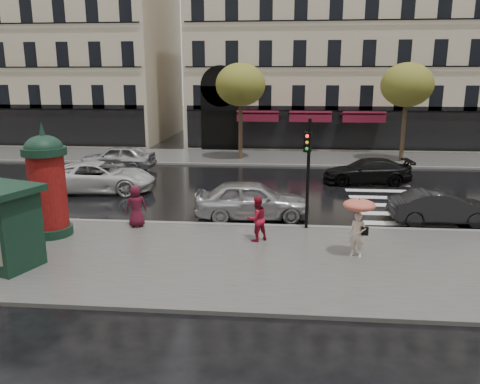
# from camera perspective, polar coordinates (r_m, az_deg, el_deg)

# --- Properties ---
(ground) EXTENTS (160.00, 160.00, 0.00)m
(ground) POSITION_cam_1_polar(r_m,az_deg,el_deg) (15.45, 1.70, -7.83)
(ground) COLOR black
(ground) RESTS_ON ground
(near_sidewalk) EXTENTS (90.00, 7.00, 0.12)m
(near_sidewalk) POSITION_cam_1_polar(r_m,az_deg,el_deg) (14.97, 1.59, -8.33)
(near_sidewalk) COLOR #474744
(near_sidewalk) RESTS_ON ground
(far_sidewalk) EXTENTS (90.00, 6.00, 0.12)m
(far_sidewalk) POSITION_cam_1_polar(r_m,az_deg,el_deg) (33.82, 3.59, 4.22)
(far_sidewalk) COLOR #474744
(far_sidewalk) RESTS_ON ground
(near_kerb) EXTENTS (90.00, 0.25, 0.14)m
(near_kerb) POSITION_cam_1_polar(r_m,az_deg,el_deg) (18.25, 2.26, -4.15)
(near_kerb) COLOR slate
(near_kerb) RESTS_ON ground
(far_kerb) EXTENTS (90.00, 0.25, 0.14)m
(far_kerb) POSITION_cam_1_polar(r_m,az_deg,el_deg) (30.87, 3.44, 3.31)
(far_kerb) COLOR slate
(far_kerb) RESTS_ON ground
(zebra_crossing) EXTENTS (3.60, 11.75, 0.01)m
(zebra_crossing) POSITION_cam_1_polar(r_m,az_deg,el_deg) (25.15, 16.80, 0.15)
(zebra_crossing) COLOR silver
(zebra_crossing) RESTS_ON ground
(bldg_far_corner) EXTENTS (26.00, 14.00, 22.90)m
(bldg_far_corner) POSITION_cam_1_polar(r_m,az_deg,el_deg) (44.99, 12.41, 20.71)
(bldg_far_corner) COLOR #B7A88C
(bldg_far_corner) RESTS_ON ground
(bldg_far_left) EXTENTS (24.00, 14.00, 22.90)m
(bldg_far_left) POSITION_cam_1_polar(r_m,az_deg,el_deg) (50.17, -23.44, 19.20)
(bldg_far_left) COLOR #B7A88C
(bldg_far_left) RESTS_ON ground
(tree_far_left) EXTENTS (3.40, 3.40, 6.64)m
(tree_far_left) POSITION_cam_1_polar(r_m,az_deg,el_deg) (32.46, 0.06, 12.91)
(tree_far_left) COLOR #38281C
(tree_far_left) RESTS_ON ground
(tree_far_right) EXTENTS (3.40, 3.40, 6.64)m
(tree_far_right) POSITION_cam_1_polar(r_m,az_deg,el_deg) (33.37, 19.69, 12.15)
(tree_far_right) COLOR #38281C
(tree_far_right) RESTS_ON ground
(woman_umbrella) EXTENTS (1.01, 1.01, 1.94)m
(woman_umbrella) POSITION_cam_1_polar(r_m,az_deg,el_deg) (15.18, 14.25, -3.09)
(woman_umbrella) COLOR #F5E1CA
(woman_umbrella) RESTS_ON near_sidewalk
(woman_red) EXTENTS (0.98, 0.94, 1.59)m
(woman_red) POSITION_cam_1_polar(r_m,az_deg,el_deg) (16.29, 2.04, -3.27)
(woman_red) COLOR maroon
(woman_red) RESTS_ON near_sidewalk
(man_burgundy) EXTENTS (0.92, 0.77, 1.60)m
(man_burgundy) POSITION_cam_1_polar(r_m,az_deg,el_deg) (18.24, -12.56, -1.70)
(man_burgundy) COLOR #4A0E1E
(man_burgundy) RESTS_ON near_sidewalk
(morris_column) EXTENTS (1.52, 1.52, 4.10)m
(morris_column) POSITION_cam_1_polar(r_m,az_deg,el_deg) (17.94, -22.46, 1.13)
(morris_column) COLOR black
(morris_column) RESTS_ON near_sidewalk
(traffic_light) EXTENTS (0.30, 0.41, 4.13)m
(traffic_light) POSITION_cam_1_polar(r_m,az_deg,el_deg) (17.37, 8.28, 3.48)
(traffic_light) COLOR black
(traffic_light) RESTS_ON near_sidewalk
(newsstand) EXTENTS (2.53, 2.33, 2.49)m
(newsstand) POSITION_cam_1_polar(r_m,az_deg,el_deg) (15.61, -26.91, -3.70)
(newsstand) COLOR black
(newsstand) RESTS_ON near_sidewalk
(car_silver) EXTENTS (4.87, 2.30, 1.61)m
(car_silver) POSITION_cam_1_polar(r_m,az_deg,el_deg) (19.21, 1.49, -0.94)
(car_silver) COLOR #ADAEB2
(car_silver) RESTS_ON ground
(car_darkgrey) EXTENTS (4.03, 1.52, 1.31)m
(car_darkgrey) POSITION_cam_1_polar(r_m,az_deg,el_deg) (20.27, 23.30, -1.74)
(car_darkgrey) COLOR black
(car_darkgrey) RESTS_ON ground
(car_white) EXTENTS (5.76, 3.05, 1.54)m
(car_white) POSITION_cam_1_polar(r_m,az_deg,el_deg) (24.78, -16.78, 1.77)
(car_white) COLOR silver
(car_white) RESTS_ON ground
(car_black) EXTENTS (4.84, 2.20, 1.37)m
(car_black) POSITION_cam_1_polar(r_m,az_deg,el_deg) (26.57, 15.21, 2.47)
(car_black) COLOR black
(car_black) RESTS_ON ground
(car_far_silver) EXTENTS (4.69, 2.00, 1.58)m
(car_far_silver) POSITION_cam_1_polar(r_m,az_deg,el_deg) (30.38, -14.65, 4.09)
(car_far_silver) COLOR #A4A4A9
(car_far_silver) RESTS_ON ground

